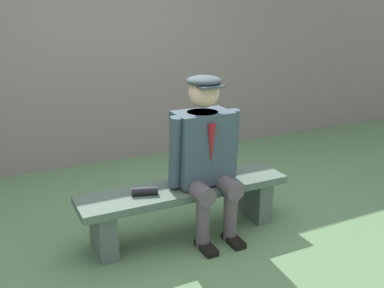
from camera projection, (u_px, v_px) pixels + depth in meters
name	position (u px, v px, depth m)	size (l,w,h in m)	color
ground_plane	(185.00, 233.00, 3.70)	(30.00, 30.00, 0.00)	#55794E
bench	(185.00, 200.00, 3.61)	(1.77, 0.41, 0.44)	#485C4E
seated_man	(205.00, 150.00, 3.50)	(0.62, 0.59, 1.33)	#364651
rolled_magazine	(145.00, 191.00, 3.38)	(0.06, 0.06, 0.20)	black
stadium_wall	(107.00, 58.00, 5.17)	(12.00, 0.24, 2.49)	gray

